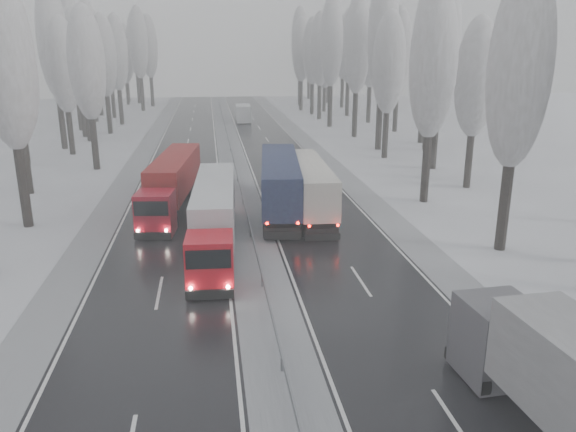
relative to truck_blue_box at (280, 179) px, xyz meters
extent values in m
cube|color=black|center=(2.57, 3.88, -2.42)|extent=(7.50, 200.00, 0.03)
cube|color=black|center=(-7.93, 3.88, -2.42)|extent=(7.50, 200.00, 0.03)
cube|color=#9D9FA5|center=(-2.68, 3.88, -2.42)|extent=(3.00, 200.00, 0.04)
cube|color=#9D9FA5|center=(7.52, 3.88, -2.42)|extent=(2.40, 200.00, 0.04)
cube|color=#9D9FA5|center=(-12.88, 3.88, -2.42)|extent=(2.40, 200.00, 0.04)
cube|color=slate|center=(-2.68, 3.88, -1.84)|extent=(0.06, 200.00, 0.32)
cube|color=slate|center=(-2.68, 1.88, -2.14)|extent=(0.12, 0.12, 0.60)
cube|color=slate|center=(-2.68, 33.88, -2.14)|extent=(0.12, 0.12, 0.60)
cylinder|color=black|center=(12.35, -10.45, 0.36)|extent=(0.68, 0.68, 5.60)
ellipsoid|color=gray|center=(12.35, -10.45, 8.37)|extent=(3.60, 3.60, 11.45)
cylinder|color=black|center=(11.82, 0.91, 0.37)|extent=(0.68, 0.68, 5.62)
ellipsoid|color=gray|center=(11.82, 0.91, 8.40)|extent=(3.60, 3.60, 11.48)
cylinder|color=black|center=(17.34, 4.91, 0.03)|extent=(0.64, 0.64, 4.94)
ellipsoid|color=gray|center=(17.34, 4.91, 7.09)|extent=(3.60, 3.60, 10.09)
cylinder|color=black|center=(15.21, 9.05, 0.22)|extent=(0.66, 0.66, 5.32)
ellipsoid|color=gray|center=(15.21, 9.05, 7.83)|extent=(3.60, 3.60, 10.88)
cylinder|color=black|center=(17.44, 13.05, 0.72)|extent=(0.72, 0.72, 6.31)
ellipsoid|color=gray|center=(17.44, 13.05, 9.74)|extent=(3.60, 3.60, 12.90)
cylinder|color=black|center=(14.34, 19.48, 0.25)|extent=(0.67, 0.67, 5.38)
ellipsoid|color=gray|center=(14.34, 19.48, 7.93)|extent=(3.60, 3.60, 10.98)
cylinder|color=black|center=(20.62, 23.48, -0.14)|extent=(0.62, 0.62, 4.59)
ellipsoid|color=gray|center=(20.62, 23.48, 6.42)|extent=(3.60, 3.60, 9.39)
cylinder|color=black|center=(15.21, 24.90, 1.04)|extent=(0.76, 0.76, 6.95)
ellipsoid|color=gray|center=(15.21, 24.90, 10.96)|extent=(3.60, 3.60, 14.19)
cylinder|color=black|center=(22.13, 28.90, 0.86)|extent=(0.74, 0.74, 6.59)
ellipsoid|color=gray|center=(22.13, 28.90, 10.27)|extent=(3.60, 3.60, 13.46)
cylinder|color=black|center=(14.88, 35.15, 0.75)|extent=(0.72, 0.72, 6.37)
ellipsoid|color=gray|center=(14.88, 35.15, 9.84)|extent=(3.60, 3.60, 13.01)
cylinder|color=black|center=(22.03, 39.15, 0.55)|extent=(0.70, 0.70, 5.97)
ellipsoid|color=gray|center=(22.03, 39.15, 9.08)|extent=(3.60, 3.60, 12.20)
cylinder|color=black|center=(13.66, 45.83, 0.89)|extent=(0.74, 0.74, 6.65)
ellipsoid|color=gray|center=(13.66, 45.83, 10.39)|extent=(3.60, 3.60, 13.59)
cylinder|color=black|center=(21.03, 49.83, 0.63)|extent=(0.71, 0.71, 6.14)
ellipsoid|color=gray|center=(21.03, 49.83, 9.40)|extent=(3.60, 3.60, 12.54)
cylinder|color=black|center=(13.88, 55.58, 0.59)|extent=(0.71, 0.71, 6.05)
ellipsoid|color=gray|center=(13.88, 55.58, 9.24)|extent=(3.60, 3.60, 12.37)
cylinder|color=black|center=(19.79, 59.58, 0.71)|extent=(0.72, 0.72, 6.30)
ellipsoid|color=gray|center=(19.79, 59.58, 9.71)|extent=(3.60, 3.60, 12.87)
cylinder|color=black|center=(13.95, 63.09, 0.50)|extent=(0.70, 0.70, 5.88)
ellipsoid|color=gray|center=(13.95, 63.09, 8.89)|extent=(3.60, 3.60, 12.00)
cylinder|color=black|center=(17.08, 67.09, -0.01)|extent=(0.64, 0.64, 4.86)
ellipsoid|color=gray|center=(17.08, 67.09, 6.93)|extent=(3.60, 3.60, 9.92)
cylinder|color=black|center=(13.05, 70.20, 0.55)|extent=(0.70, 0.70, 5.98)
ellipsoid|color=gray|center=(13.05, 70.20, 9.09)|extent=(3.60, 3.60, 12.21)
cylinder|color=black|center=(22.26, 74.20, 0.66)|extent=(0.71, 0.71, 6.19)
ellipsoid|color=gray|center=(22.26, 74.20, 9.49)|extent=(3.60, 3.60, 12.64)
cylinder|color=black|center=(14.35, 80.04, 0.99)|extent=(0.75, 0.75, 6.86)
ellipsoid|color=gray|center=(14.35, 80.04, 10.79)|extent=(3.60, 3.60, 14.01)
cylinder|color=black|center=(21.34, 84.04, 0.34)|extent=(0.68, 0.68, 5.55)
ellipsoid|color=gray|center=(21.34, 84.04, 8.26)|extent=(3.60, 3.60, 11.33)
cylinder|color=black|center=(16.05, 90.61, 0.61)|extent=(0.71, 0.71, 6.09)
ellipsoid|color=gray|center=(16.05, 90.61, 9.31)|extent=(3.60, 3.60, 12.45)
cylinder|color=black|center=(18.87, 94.61, 0.31)|extent=(0.67, 0.67, 5.49)
ellipsoid|color=gray|center=(18.87, 94.61, 8.14)|extent=(3.60, 3.60, 11.21)
cylinder|color=black|center=(-17.81, -1.55, 0.48)|extent=(0.69, 0.69, 5.83)
ellipsoid|color=gray|center=(-17.81, -1.55, 8.81)|extent=(3.60, 3.60, 11.92)
cylinder|color=black|center=(-20.43, 8.08, 0.08)|extent=(0.65, 0.65, 5.03)
ellipsoid|color=gray|center=(-20.43, 8.08, 7.26)|extent=(3.60, 3.60, 10.28)
cylinder|color=black|center=(-16.63, 17.61, 0.28)|extent=(0.67, 0.67, 5.44)
ellipsoid|color=gray|center=(-16.63, 17.61, 8.05)|extent=(3.60, 3.60, 11.11)
cylinder|color=black|center=(-24.53, 21.61, 0.42)|extent=(0.69, 0.69, 5.72)
ellipsoid|color=gray|center=(-24.53, 21.61, 8.60)|extent=(3.60, 3.60, 11.69)
cylinder|color=black|center=(-20.95, 26.60, 0.18)|extent=(0.66, 0.66, 5.23)
ellipsoid|color=gray|center=(-20.95, 26.60, 7.64)|extent=(3.60, 3.60, 10.68)
cylinder|color=black|center=(-22.74, 30.60, 0.86)|extent=(0.74, 0.74, 6.60)
ellipsoid|color=gray|center=(-22.74, 30.60, 10.30)|extent=(3.60, 3.60, 13.49)
cylinder|color=black|center=(-20.84, 36.23, 0.14)|extent=(0.65, 0.65, 5.16)
ellipsoid|color=gray|center=(-20.84, 36.23, 7.52)|extent=(3.60, 3.60, 10.54)
cylinder|color=black|center=(-22.23, 40.23, 0.46)|extent=(0.69, 0.69, 5.79)
ellipsoid|color=gray|center=(-22.23, 40.23, 8.74)|extent=(3.60, 3.60, 11.84)
cylinder|color=black|center=(-19.26, 42.99, 0.38)|extent=(0.68, 0.68, 5.64)
ellipsoid|color=gray|center=(-19.26, 42.99, 8.45)|extent=(3.60, 3.60, 11.53)
cylinder|color=black|center=(-24.10, 46.99, 0.84)|extent=(0.73, 0.73, 6.56)
ellipsoid|color=gray|center=(-24.10, 46.99, 10.21)|extent=(3.60, 3.60, 13.40)
cylinder|color=black|center=(-19.01, 53.07, 0.46)|extent=(0.69, 0.69, 5.79)
ellipsoid|color=gray|center=(-19.01, 53.07, 8.74)|extent=(3.60, 3.60, 11.84)
cylinder|color=black|center=(-23.77, 57.07, 0.89)|extent=(0.74, 0.74, 6.65)
ellipsoid|color=gray|center=(-23.77, 57.07, 10.38)|extent=(3.60, 3.60, 13.58)
cylinder|color=black|center=(-21.61, 62.42, 0.12)|extent=(0.65, 0.65, 5.12)
ellipsoid|color=gray|center=(-21.61, 62.42, 7.44)|extent=(3.60, 3.60, 10.46)
cylinder|color=black|center=(-24.50, 66.42, 0.48)|extent=(0.69, 0.69, 5.84)
ellipsoid|color=gray|center=(-24.50, 66.42, 8.82)|extent=(3.60, 3.60, 11.92)
cylinder|color=black|center=(-17.76, 73.21, 0.90)|extent=(0.74, 0.74, 6.67)
ellipsoid|color=gray|center=(-17.76, 73.21, 10.43)|extent=(3.60, 3.60, 13.63)
cylinder|color=black|center=(-26.88, 77.21, 0.72)|extent=(0.72, 0.72, 6.31)
ellipsoid|color=gray|center=(-26.88, 77.21, 9.72)|extent=(3.60, 3.60, 12.88)
cylinder|color=black|center=(-16.73, 82.60, 0.71)|extent=(0.72, 0.72, 6.29)
ellipsoid|color=gray|center=(-16.73, 82.60, 9.69)|extent=(3.60, 3.60, 12.84)
cylinder|color=black|center=(-22.35, 86.60, -0.01)|extent=(0.64, 0.64, 4.86)
ellipsoid|color=gray|center=(-22.35, 86.60, 6.93)|extent=(3.60, 3.60, 9.92)
cylinder|color=black|center=(-20.24, 89.19, 0.88)|extent=(0.74, 0.74, 6.63)
ellipsoid|color=gray|center=(-20.24, 89.19, 10.34)|extent=(3.60, 3.60, 13.54)
cylinder|color=black|center=(-23.02, 93.19, 0.45)|extent=(0.69, 0.69, 5.79)
ellipsoid|color=gray|center=(-23.02, 93.19, 8.72)|extent=(3.60, 3.60, 11.82)
cube|color=#4C4B50|center=(5.08, -23.72, -0.81)|extent=(2.64, 2.73, 2.97)
cube|color=black|center=(4.99, -22.48, -0.11)|extent=(2.28, 0.25, 0.99)
cube|color=black|center=(4.99, -22.38, -1.99)|extent=(2.48, 0.31, 0.49)
cylinder|color=black|center=(4.09, -24.57, -1.92)|extent=(0.41, 1.05, 1.03)
cylinder|color=black|center=(6.17, -24.43, -1.92)|extent=(0.41, 1.05, 1.03)
sphere|color=white|center=(4.05, -22.42, -1.60)|extent=(0.22, 0.22, 0.22)
sphere|color=white|center=(5.92, -22.29, -1.60)|extent=(0.22, 0.22, 0.22)
cube|color=#1B2343|center=(0.69, 6.79, -0.76)|extent=(2.80, 2.89, 3.06)
cube|color=black|center=(0.82, 8.05, -0.04)|extent=(2.34, 0.34, 1.02)
cube|color=black|center=(0.83, 8.15, -1.98)|extent=(2.55, 0.41, 0.51)
cube|color=#131335|center=(-0.11, -1.12, 0.31)|extent=(3.93, 13.44, 2.85)
cube|color=black|center=(-0.79, -7.76, -1.88)|extent=(2.34, 0.36, 0.46)
cube|color=black|center=(-0.49, -4.77, -1.67)|extent=(2.80, 5.80, 0.46)
cube|color=black|center=(-0.73, -7.20, -2.08)|extent=(2.34, 0.30, 0.61)
cylinder|color=black|center=(-0.46, 6.08, -1.91)|extent=(0.46, 1.09, 1.06)
cylinder|color=black|center=(1.67, 5.87, -1.91)|extent=(0.46, 1.09, 1.06)
cylinder|color=black|center=(-1.59, -5.07, -1.91)|extent=(0.46, 1.09, 1.06)
cylinder|color=black|center=(0.54, -5.28, -1.91)|extent=(0.46, 1.09, 1.06)
cylinder|color=black|center=(-1.72, -6.38, -1.91)|extent=(0.46, 1.09, 1.06)
cylinder|color=black|center=(0.40, -6.60, -1.91)|extent=(0.46, 1.09, 1.06)
sphere|color=#FF0C05|center=(-1.76, -7.73, -1.06)|extent=(0.20, 0.20, 0.20)
sphere|color=#FF0C05|center=(0.17, -7.93, -1.06)|extent=(0.20, 0.20, 0.20)
sphere|color=white|center=(-0.13, 8.28, -1.57)|extent=(0.22, 0.22, 0.22)
sphere|color=white|center=(1.80, 8.09, -1.57)|extent=(0.22, 0.22, 0.22)
cube|color=#B7B3A2|center=(2.25, 5.82, -0.88)|extent=(2.45, 2.54, 2.83)
cube|color=black|center=(2.29, 7.00, -0.22)|extent=(2.17, 0.17, 0.94)
cube|color=black|center=(2.29, 7.09, -2.01)|extent=(2.36, 0.23, 0.47)
cube|color=#B8B3A5|center=(1.98, -1.53, 0.11)|extent=(2.85, 12.34, 2.64)
cube|color=black|center=(1.76, -7.71, -1.92)|extent=(2.17, 0.19, 0.42)
cube|color=black|center=(1.86, -4.93, -1.73)|extent=(2.26, 5.26, 0.42)
cube|color=black|center=(1.77, -7.19, -2.11)|extent=(2.17, 0.14, 0.57)
cylinder|color=black|center=(1.23, 5.10, -1.95)|extent=(0.37, 0.99, 0.98)
cylinder|color=black|center=(3.21, 5.03, -1.95)|extent=(0.37, 0.99, 0.98)
cylinder|color=black|center=(0.85, -5.27, -1.95)|extent=(0.37, 0.99, 0.98)
cylinder|color=black|center=(2.83, -5.34, -1.95)|extent=(0.37, 0.99, 0.98)
cylinder|color=black|center=(0.81, -6.49, -1.95)|extent=(0.37, 0.99, 0.98)
cylinder|color=black|center=(2.79, -6.56, -1.95)|extent=(0.37, 0.99, 0.98)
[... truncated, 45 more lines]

